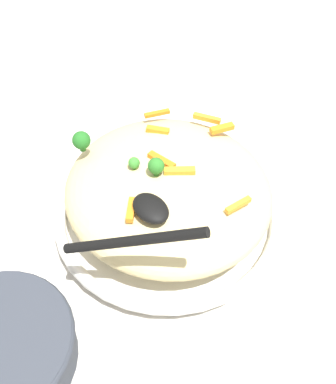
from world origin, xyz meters
TOP-DOWN VIEW (x-y plane):
  - ground_plane at (0.00, 0.00)m, footprint 2.40×2.40m
  - serving_bowl at (0.00, 0.00)m, footprint 0.35×0.35m
  - pasta_mound at (0.00, 0.00)m, footprint 0.31×0.30m
  - carrot_piece_0 at (0.05, -0.12)m, footprint 0.04×0.03m
  - carrot_piece_1 at (0.02, -0.12)m, footprint 0.02×0.04m
  - carrot_piece_2 at (0.01, -0.00)m, footprint 0.05×0.02m
  - carrot_piece_3 at (-0.11, -0.03)m, footprint 0.01×0.04m
  - carrot_piece_4 at (-0.02, -0.01)m, footprint 0.03×0.04m
  - carrot_piece_5 at (-0.03, 0.08)m, footprint 0.03×0.03m
  - carrot_piece_6 at (0.11, -0.06)m, footprint 0.02×0.04m
  - carrot_piece_7 at (0.08, -0.04)m, footprint 0.03×0.03m
  - broccoli_floret_0 at (0.03, 0.04)m, footprint 0.02×0.02m
  - broccoli_floret_1 at (-0.00, 0.02)m, footprint 0.02×0.02m
  - broccoli_floret_2 at (0.11, 0.07)m, footprint 0.03×0.03m
  - serving_spoon at (-0.07, 0.09)m, footprint 0.15×0.14m

SIDE VIEW (x-z plane):
  - ground_plane at x=0.00m, z-range 0.00..0.00m
  - serving_bowl at x=0.00m, z-range 0.00..0.04m
  - pasta_mound at x=0.00m, z-range 0.04..0.13m
  - carrot_piece_6 at x=0.11m, z-range 0.12..0.12m
  - carrot_piece_7 at x=0.08m, z-range 0.12..0.13m
  - carrot_piece_3 at x=-0.11m, z-range 0.12..0.13m
  - carrot_piece_1 at x=0.02m, z-range 0.12..0.13m
  - carrot_piece_0 at x=0.05m, z-range 0.12..0.13m
  - carrot_piece_5 at x=-0.03m, z-range 0.12..0.13m
  - carrot_piece_2 at x=0.01m, z-range 0.12..0.13m
  - carrot_piece_4 at x=-0.02m, z-range 0.13..0.13m
  - broccoli_floret_0 at x=0.03m, z-range 0.12..0.14m
  - broccoli_floret_2 at x=0.11m, z-range 0.12..0.15m
  - broccoli_floret_1 at x=0.00m, z-range 0.13..0.16m
  - serving_spoon at x=-0.07m, z-range 0.10..0.19m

